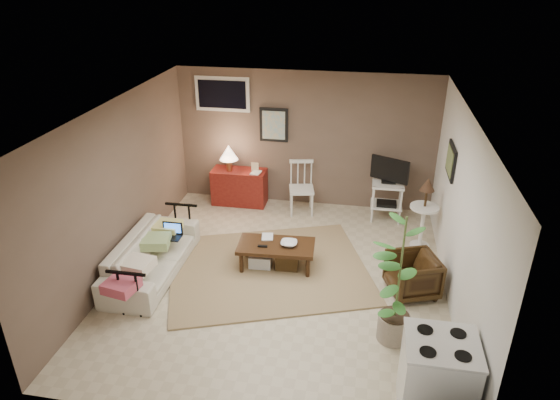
% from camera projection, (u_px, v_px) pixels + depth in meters
% --- Properties ---
extents(floor, '(5.00, 5.00, 0.00)m').
position_uv_depth(floor, '(280.00, 278.00, 6.99)').
color(floor, '#C1B293').
rests_on(floor, ground).
extents(art_back, '(0.50, 0.03, 0.60)m').
position_uv_depth(art_back, '(274.00, 125.00, 8.64)').
color(art_back, black).
extents(art_right, '(0.03, 0.60, 0.45)m').
position_uv_depth(art_right, '(451.00, 161.00, 6.91)').
color(art_right, black).
extents(window, '(0.96, 0.03, 0.60)m').
position_uv_depth(window, '(222.00, 94.00, 8.57)').
color(window, silver).
extents(rug, '(3.36, 3.03, 0.03)m').
position_uv_depth(rug, '(268.00, 269.00, 7.18)').
color(rug, '#9B7C5A').
rests_on(rug, floor).
extents(coffee_table, '(1.11, 0.62, 0.41)m').
position_uv_depth(coffee_table, '(276.00, 254.00, 7.15)').
color(coffee_table, '#3A210F').
rests_on(coffee_table, floor).
extents(sofa, '(0.57, 1.94, 0.76)m').
position_uv_depth(sofa, '(151.00, 250.00, 6.96)').
color(sofa, beige).
rests_on(sofa, floor).
extents(sofa_pillows, '(0.37, 1.84, 0.13)m').
position_uv_depth(sofa_pillows, '(147.00, 253.00, 6.72)').
color(sofa_pillows, '#F1E2C7').
rests_on(sofa_pillows, sofa).
extents(sofa_end_rails, '(0.52, 1.93, 0.65)m').
position_uv_depth(sofa_end_rails, '(159.00, 254.00, 6.97)').
color(sofa_end_rails, black).
rests_on(sofa_end_rails, floor).
extents(laptop, '(0.30, 0.22, 0.20)m').
position_uv_depth(laptop, '(172.00, 232.00, 7.18)').
color(laptop, black).
rests_on(laptop, sofa).
extents(red_console, '(0.97, 0.43, 1.12)m').
position_uv_depth(red_console, '(238.00, 184.00, 9.01)').
color(red_console, maroon).
rests_on(red_console, floor).
extents(spindle_chair, '(0.49, 0.49, 0.92)m').
position_uv_depth(spindle_chair, '(301.00, 189.00, 8.68)').
color(spindle_chair, silver).
rests_on(spindle_chair, floor).
extents(tv_stand, '(0.62, 0.43, 1.11)m').
position_uv_depth(tv_stand, '(388.00, 188.00, 8.36)').
color(tv_stand, silver).
rests_on(tv_stand, floor).
extents(side_table, '(0.43, 0.43, 1.15)m').
position_uv_depth(side_table, '(425.00, 205.00, 7.47)').
color(side_table, silver).
rests_on(side_table, floor).
extents(armchair, '(0.73, 0.75, 0.62)m').
position_uv_depth(armchair, '(413.00, 273.00, 6.56)').
color(armchair, '#31200D').
rests_on(armchair, floor).
extents(potted_plant, '(0.41, 0.41, 1.65)m').
position_uv_depth(potted_plant, '(400.00, 276.00, 5.51)').
color(potted_plant, '#A39281').
rests_on(potted_plant, floor).
extents(stove, '(0.68, 0.63, 0.89)m').
position_uv_depth(stove, '(437.00, 378.00, 4.74)').
color(stove, silver).
rests_on(stove, floor).
extents(bowl, '(0.23, 0.06, 0.23)m').
position_uv_depth(bowl, '(289.00, 238.00, 7.01)').
color(bowl, '#3A210F').
rests_on(bowl, coffee_table).
extents(book_table, '(0.16, 0.04, 0.22)m').
position_uv_depth(book_table, '(262.00, 231.00, 7.21)').
color(book_table, '#3A210F').
rests_on(book_table, coffee_table).
extents(book_console, '(0.17, 0.04, 0.22)m').
position_uv_depth(book_console, '(251.00, 167.00, 8.74)').
color(book_console, '#3A210F').
rests_on(book_console, red_console).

